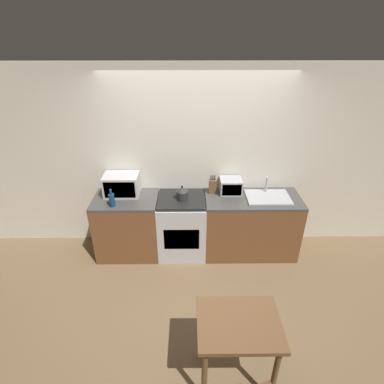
{
  "coord_description": "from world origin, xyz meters",
  "views": [
    {
      "loc": [
        -0.1,
        -2.7,
        2.93
      ],
      "look_at": [
        -0.07,
        0.76,
        1.05
      ],
      "focal_mm": 28.0,
      "sensor_mm": 36.0,
      "label": 1
    }
  ],
  "objects_px": {
    "stove_range": "(182,225)",
    "microwave": "(122,185)",
    "bottle": "(112,200)",
    "kettle": "(182,193)",
    "toaster_oven": "(231,186)",
    "dining_table": "(238,333)"
  },
  "relations": [
    {
      "from": "toaster_oven",
      "to": "dining_table",
      "type": "relative_size",
      "value": 0.4
    },
    {
      "from": "kettle",
      "to": "microwave",
      "type": "height_order",
      "value": "microwave"
    },
    {
      "from": "stove_range",
      "to": "kettle",
      "type": "height_order",
      "value": "kettle"
    },
    {
      "from": "microwave",
      "to": "bottle",
      "type": "bearing_deg",
      "value": -101.95
    },
    {
      "from": "bottle",
      "to": "toaster_oven",
      "type": "bearing_deg",
      "value": 12.72
    },
    {
      "from": "stove_range",
      "to": "microwave",
      "type": "height_order",
      "value": "microwave"
    },
    {
      "from": "stove_range",
      "to": "microwave",
      "type": "bearing_deg",
      "value": 171.34
    },
    {
      "from": "microwave",
      "to": "toaster_oven",
      "type": "xyz_separation_m",
      "value": [
        1.51,
        0.03,
        -0.04
      ]
    },
    {
      "from": "microwave",
      "to": "bottle",
      "type": "height_order",
      "value": "microwave"
    },
    {
      "from": "bottle",
      "to": "dining_table",
      "type": "height_order",
      "value": "bottle"
    },
    {
      "from": "toaster_oven",
      "to": "microwave",
      "type": "bearing_deg",
      "value": -178.79
    },
    {
      "from": "kettle",
      "to": "toaster_oven",
      "type": "relative_size",
      "value": 0.67
    },
    {
      "from": "kettle",
      "to": "stove_range",
      "type": "bearing_deg",
      "value": 120.19
    },
    {
      "from": "kettle",
      "to": "bottle",
      "type": "height_order",
      "value": "bottle"
    },
    {
      "from": "stove_range",
      "to": "bottle",
      "type": "bearing_deg",
      "value": -167.39
    },
    {
      "from": "stove_range",
      "to": "bottle",
      "type": "distance_m",
      "value": 1.07
    },
    {
      "from": "stove_range",
      "to": "kettle",
      "type": "xyz_separation_m",
      "value": [
        0.01,
        -0.02,
        0.54
      ]
    },
    {
      "from": "bottle",
      "to": "toaster_oven",
      "type": "height_order",
      "value": "bottle"
    },
    {
      "from": "kettle",
      "to": "dining_table",
      "type": "xyz_separation_m",
      "value": [
        0.51,
        -1.84,
        -0.37
      ]
    },
    {
      "from": "kettle",
      "to": "microwave",
      "type": "distance_m",
      "value": 0.85
    },
    {
      "from": "stove_range",
      "to": "bottle",
      "type": "xyz_separation_m",
      "value": [
        -0.89,
        -0.2,
        0.55
      ]
    },
    {
      "from": "toaster_oven",
      "to": "stove_range",
      "type": "bearing_deg",
      "value": -167.13
    }
  ]
}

